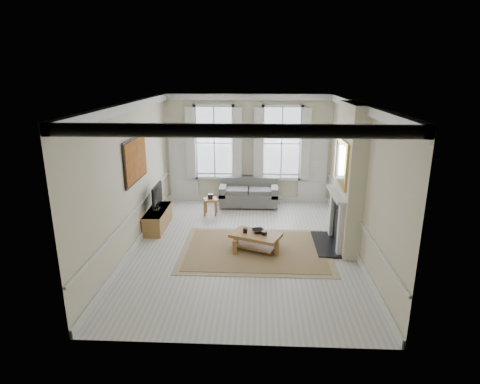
# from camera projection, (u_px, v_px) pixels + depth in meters

# --- Properties ---
(floor) EXTENTS (7.20, 7.20, 0.00)m
(floor) POSITION_uv_depth(u_px,v_px,m) (243.00, 247.00, 9.64)
(floor) COLOR #B7B5AD
(floor) RESTS_ON ground
(ceiling) EXTENTS (7.20, 7.20, 0.00)m
(ceiling) POSITION_uv_depth(u_px,v_px,m) (244.00, 103.00, 8.65)
(ceiling) COLOR white
(ceiling) RESTS_ON back_wall
(back_wall) EXTENTS (5.20, 0.00, 5.20)m
(back_wall) POSITION_uv_depth(u_px,v_px,m) (248.00, 149.00, 12.59)
(back_wall) COLOR beige
(back_wall) RESTS_ON floor
(left_wall) EXTENTS (0.00, 7.20, 7.20)m
(left_wall) POSITION_uv_depth(u_px,v_px,m) (131.00, 177.00, 9.27)
(left_wall) COLOR beige
(left_wall) RESTS_ON floor
(right_wall) EXTENTS (0.00, 7.20, 7.20)m
(right_wall) POSITION_uv_depth(u_px,v_px,m) (359.00, 180.00, 9.03)
(right_wall) COLOR beige
(right_wall) RESTS_ON floor
(window_left) EXTENTS (1.26, 0.20, 2.20)m
(window_left) POSITION_uv_depth(u_px,v_px,m) (214.00, 143.00, 12.53)
(window_left) COLOR #B2BCC6
(window_left) RESTS_ON back_wall
(window_right) EXTENTS (1.26, 0.20, 2.20)m
(window_right) POSITION_uv_depth(u_px,v_px,m) (282.00, 143.00, 12.44)
(window_right) COLOR #B2BCC6
(window_right) RESTS_ON back_wall
(door_left) EXTENTS (0.90, 0.08, 2.30)m
(door_left) POSITION_uv_depth(u_px,v_px,m) (184.00, 166.00, 12.80)
(door_left) COLOR silver
(door_left) RESTS_ON floor
(door_right) EXTENTS (0.90, 0.08, 2.30)m
(door_right) POSITION_uv_depth(u_px,v_px,m) (313.00, 167.00, 12.62)
(door_right) COLOR silver
(door_right) RESTS_ON floor
(painting) EXTENTS (0.05, 1.66, 1.06)m
(painting) POSITION_uv_depth(u_px,v_px,m) (136.00, 160.00, 9.45)
(painting) COLOR #AC611D
(painting) RESTS_ON left_wall
(chimney_breast) EXTENTS (0.35, 1.70, 3.38)m
(chimney_breast) POSITION_uv_depth(u_px,v_px,m) (349.00, 178.00, 9.23)
(chimney_breast) COLOR beige
(chimney_breast) RESTS_ON floor
(hearth) EXTENTS (0.55, 1.50, 0.05)m
(hearth) POSITION_uv_depth(u_px,v_px,m) (326.00, 244.00, 9.74)
(hearth) COLOR black
(hearth) RESTS_ON floor
(fireplace) EXTENTS (0.21, 1.45, 1.33)m
(fireplace) POSITION_uv_depth(u_px,v_px,m) (336.00, 217.00, 9.52)
(fireplace) COLOR silver
(fireplace) RESTS_ON floor
(mirror) EXTENTS (0.06, 1.26, 1.06)m
(mirror) POSITION_uv_depth(u_px,v_px,m) (341.00, 163.00, 9.14)
(mirror) COLOR gold
(mirror) RESTS_ON chimney_breast
(sofa) EXTENTS (1.79, 0.87, 0.85)m
(sofa) POSITION_uv_depth(u_px,v_px,m) (249.00, 195.00, 12.51)
(sofa) COLOR #585856
(sofa) RESTS_ON floor
(side_table) EXTENTS (0.50, 0.50, 0.49)m
(side_table) POSITION_uv_depth(u_px,v_px,m) (211.00, 202.00, 11.72)
(side_table) COLOR olive
(side_table) RESTS_ON floor
(rug) EXTENTS (3.50, 2.60, 0.02)m
(rug) POSITION_uv_depth(u_px,v_px,m) (256.00, 250.00, 9.45)
(rug) COLOR #8B6948
(rug) RESTS_ON floor
(coffee_table) EXTENTS (1.29, 1.04, 0.42)m
(coffee_table) POSITION_uv_depth(u_px,v_px,m) (256.00, 237.00, 9.36)
(coffee_table) COLOR olive
(coffee_table) RESTS_ON rug
(ceramic_pot_a) EXTENTS (0.11, 0.11, 0.11)m
(ceramic_pot_a) POSITION_uv_depth(u_px,v_px,m) (245.00, 231.00, 9.38)
(ceramic_pot_a) COLOR black
(ceramic_pot_a) RESTS_ON coffee_table
(ceramic_pot_b) EXTENTS (0.12, 0.12, 0.09)m
(ceramic_pot_b) POSITION_uv_depth(u_px,v_px,m) (264.00, 233.00, 9.26)
(ceramic_pot_b) COLOR black
(ceramic_pot_b) RESTS_ON coffee_table
(bowl) EXTENTS (0.36, 0.36, 0.07)m
(bowl) POSITION_uv_depth(u_px,v_px,m) (258.00, 231.00, 9.42)
(bowl) COLOR black
(bowl) RESTS_ON coffee_table
(tv_stand) EXTENTS (0.47, 1.45, 0.52)m
(tv_stand) POSITION_uv_depth(u_px,v_px,m) (158.00, 219.00, 10.74)
(tv_stand) COLOR olive
(tv_stand) RESTS_ON floor
(tv) EXTENTS (0.08, 0.90, 0.68)m
(tv) POSITION_uv_depth(u_px,v_px,m) (157.00, 195.00, 10.55)
(tv) COLOR black
(tv) RESTS_ON tv_stand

